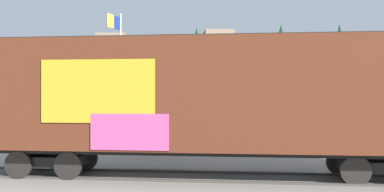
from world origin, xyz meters
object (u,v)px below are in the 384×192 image
at_px(parked_car_red, 159,132).
at_px(freight_car, 207,97).
at_px(flagpole, 118,57).
at_px(parked_car_silver, 279,133).

bearing_deg(parked_car_red, freight_car, -66.09).
bearing_deg(flagpole, parked_car_silver, -24.34).
relative_size(freight_car, parked_car_red, 3.51).
distance_m(flagpole, parked_car_silver, 11.52).
distance_m(freight_car, parked_car_red, 7.22).
bearing_deg(freight_car, parked_car_silver, 62.23).
height_order(flagpole, parked_car_silver, flagpole).
distance_m(freight_car, parked_car_silver, 7.34).
xyz_separation_m(freight_car, parked_car_silver, (3.31, 6.29, -1.83)).
bearing_deg(flagpole, parked_car_red, -50.38).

